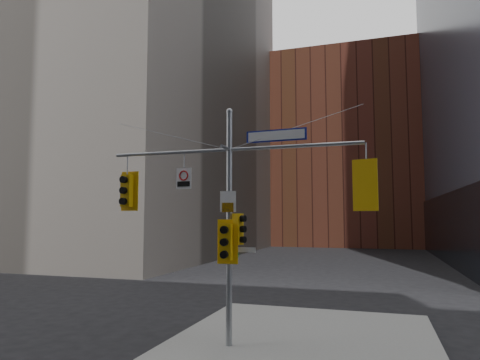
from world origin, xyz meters
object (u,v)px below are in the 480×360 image
Objects in this scene: signal_assembly at (229,201)px; traffic_light_east_arm at (367,185)px; traffic_light_pole_side at (239,229)px; traffic_light_pole_front at (226,242)px; traffic_light_west_arm at (127,191)px; street_sign_blade at (276,136)px; regulatory_sign_arm at (184,178)px.

signal_assembly reaches higher than traffic_light_east_arm.
traffic_light_pole_side reaches higher than traffic_light_pole_front.
traffic_light_pole_side is at bearing 0.06° from traffic_light_west_arm.
traffic_light_east_arm is 0.77× the size of street_sign_blade.
traffic_light_pole_front is 3.49m from street_sign_blade.
regulatory_sign_arm is (-1.52, -0.02, 0.75)m from signal_assembly.
signal_assembly is at bearing 12.47° from traffic_light_east_arm.
traffic_light_east_arm is (4.03, 0.00, 0.38)m from signal_assembly.
regulatory_sign_arm is (-2.99, -0.02, -1.18)m from street_sign_blade.
signal_assembly reaches higher than traffic_light_pole_side.
traffic_light_east_arm is 5.56m from regulatory_sign_arm.
signal_assembly is 1.70m from regulatory_sign_arm.
traffic_light_west_arm is 0.93× the size of traffic_light_east_arm.
signal_assembly is 4.33× the size of street_sign_blade.
signal_assembly reaches higher than traffic_light_west_arm.
street_sign_blade is at bearing 6.66° from traffic_light_pole_front.
traffic_light_pole_side is 0.71× the size of traffic_light_pole_front.
regulatory_sign_arm is at bearing -179.23° from signal_assembly.
traffic_light_west_arm is 5.30m from street_sign_blade.
traffic_light_pole_side is at bearing 4.63° from regulatory_sign_arm.
traffic_light_west_arm is 0.71× the size of street_sign_blade.
traffic_light_pole_side is (-3.71, -0.00, -1.23)m from traffic_light_east_arm.
traffic_light_east_arm is at bearing 4.27° from regulatory_sign_arm.
traffic_light_pole_side is (3.91, -0.02, -1.23)m from traffic_light_west_arm.
traffic_light_pole_front is (-0.00, -0.27, -1.22)m from signal_assembly.
traffic_light_east_arm reaches higher than regulatory_sign_arm.
traffic_light_pole_front is (-0.32, -0.26, -0.37)m from traffic_light_pole_side.
traffic_light_west_arm is (-3.60, 0.01, 0.38)m from signal_assembly.
signal_assembly reaches higher than traffic_light_pole_front.
regulatory_sign_arm reaches higher than traffic_light_west_arm.
signal_assembly is 5.65× the size of traffic_light_east_arm.
traffic_light_west_arm is 7.63m from traffic_light_east_arm.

